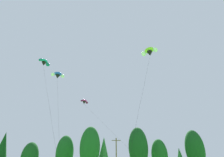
% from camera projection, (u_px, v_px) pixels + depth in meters
% --- Properties ---
extents(treeline_tree_b, '(4.39, 4.39, 12.68)m').
position_uv_depth(treeline_tree_b, '(2.00, 150.00, 49.74)').
color(treeline_tree_b, '#472D19').
rests_on(treeline_tree_b, ground_plane).
extents(treeline_tree_c, '(4.46, 4.46, 9.84)m').
position_uv_depth(treeline_tree_c, '(30.00, 157.00, 48.39)').
color(treeline_tree_c, '#472D19').
rests_on(treeline_tree_c, ground_plane).
extents(treeline_tree_d, '(5.22, 5.22, 12.67)m').
position_uv_depth(treeline_tree_d, '(65.00, 153.00, 54.73)').
color(treeline_tree_d, '#472D19').
rests_on(treeline_tree_d, ground_plane).
extents(treeline_tree_e, '(5.70, 5.70, 14.46)m').
position_uv_depth(treeline_tree_e, '(90.00, 147.00, 51.30)').
color(treeline_tree_e, '#472D19').
rests_on(treeline_tree_e, ground_plane).
extents(treeline_tree_f, '(4.25, 4.25, 12.05)m').
position_uv_depth(treeline_tree_f, '(104.00, 153.00, 53.80)').
color(treeline_tree_f, '#472D19').
rests_on(treeline_tree_f, ground_plane).
extents(treeline_tree_g, '(5.89, 5.89, 15.15)m').
position_uv_depth(treeline_tree_g, '(138.00, 147.00, 55.42)').
color(treeline_tree_g, '#472D19').
rests_on(treeline_tree_g, ground_plane).
extents(treeline_tree_h, '(5.08, 5.08, 12.15)m').
position_uv_depth(treeline_tree_h, '(160.00, 155.00, 57.94)').
color(treeline_tree_h, '#472D19').
rests_on(treeline_tree_h, ground_plane).
extents(treeline_tree_j, '(5.77, 5.77, 14.69)m').
position_uv_depth(treeline_tree_j, '(195.00, 149.00, 56.98)').
color(treeline_tree_j, '#472D19').
rests_on(treeline_tree_j, ground_plane).
extents(parafoil_kite_high_teal, '(7.51, 8.14, 20.82)m').
position_uv_depth(parafoil_kite_high_teal, '(44.00, 62.00, 35.85)').
color(parafoil_kite_high_teal, teal).
extents(parafoil_kite_mid_lime_white, '(10.01, 12.74, 24.39)m').
position_uv_depth(parafoil_kite_mid_lime_white, '(150.00, 52.00, 37.48)').
color(parafoil_kite_mid_lime_white, '#93D633').
extents(parafoil_kite_far_magenta, '(11.32, 12.16, 14.39)m').
position_uv_depth(parafoil_kite_far_magenta, '(84.00, 102.00, 36.42)').
color(parafoil_kite_far_magenta, '#D12893').
extents(parafoil_kite_low_blue_white, '(5.17, 9.10, 19.03)m').
position_uv_depth(parafoil_kite_low_blue_white, '(58.00, 75.00, 36.72)').
color(parafoil_kite_low_blue_white, blue).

